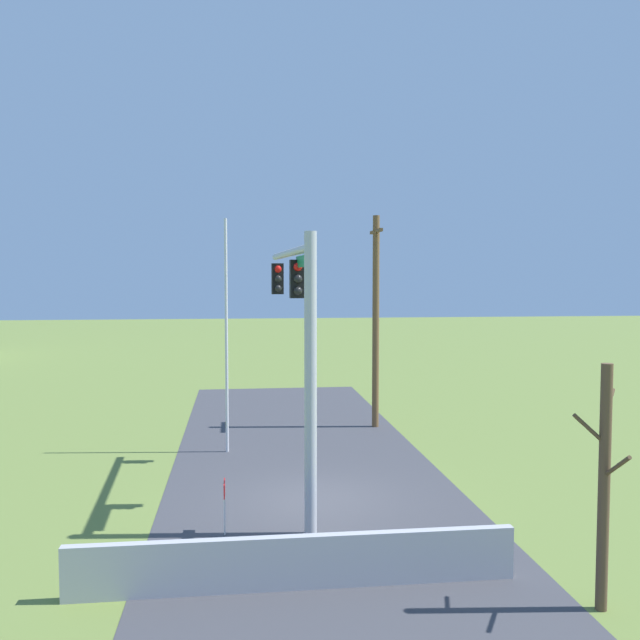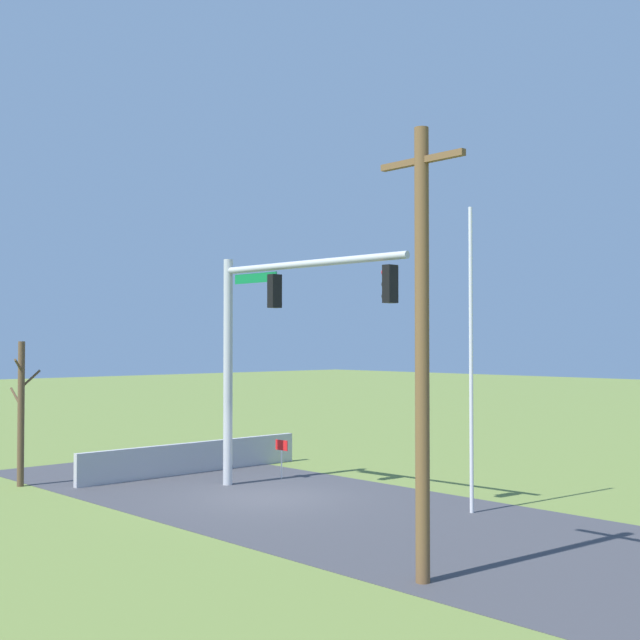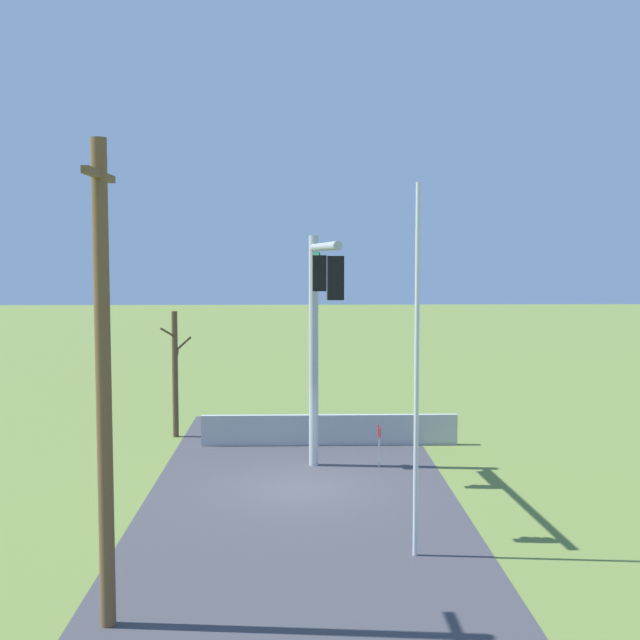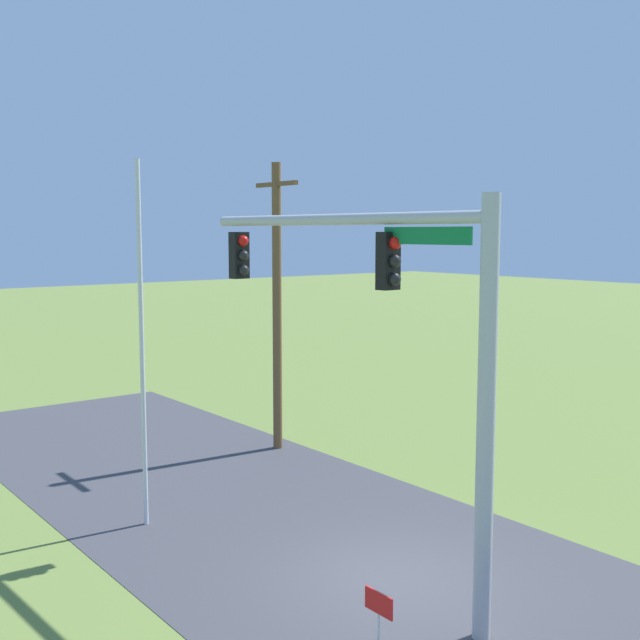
# 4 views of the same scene
# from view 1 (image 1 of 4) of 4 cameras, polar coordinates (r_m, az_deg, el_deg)

# --- Properties ---
(ground_plane) EXTENTS (160.00, 160.00, 0.00)m
(ground_plane) POSITION_cam_1_polar(r_m,az_deg,el_deg) (18.28, -0.38, -14.88)
(ground_plane) COLOR olive
(road_surface) EXTENTS (28.00, 8.00, 0.01)m
(road_surface) POSITION_cam_1_polar(r_m,az_deg,el_deg) (22.09, -1.59, -11.61)
(road_surface) COLOR #3D3D42
(road_surface) RESTS_ON ground_plane
(sidewalk_corner) EXTENTS (6.00, 6.00, 0.01)m
(sidewalk_corner) POSITION_cam_1_polar(r_m,az_deg,el_deg) (15.07, -0.36, -18.99)
(sidewalk_corner) COLOR #B7B5AD
(sidewalk_corner) RESTS_ON ground_plane
(retaining_fence) EXTENTS (0.20, 8.39, 1.01)m
(retaining_fence) POSITION_cam_1_polar(r_m,az_deg,el_deg) (13.34, -2.11, -19.75)
(retaining_fence) COLOR #A8A8AD
(retaining_fence) RESTS_ON ground_plane
(signal_mast) EXTENTS (6.98, 0.69, 6.81)m
(signal_mast) POSITION_cam_1_polar(r_m,az_deg,el_deg) (16.73, -1.82, 0.03)
(signal_mast) COLOR #B2B5BA
(signal_mast) RESTS_ON ground_plane
(flagpole) EXTENTS (0.10, 0.10, 7.73)m
(flagpole) POSITION_cam_1_polar(r_m,az_deg,el_deg) (22.47, -7.89, -1.38)
(flagpole) COLOR silver
(flagpole) RESTS_ON ground_plane
(utility_pole) EXTENTS (1.90, 0.26, 8.17)m
(utility_pole) POSITION_cam_1_polar(r_m,az_deg,el_deg) (26.14, 4.72, 0.18)
(utility_pole) COLOR brown
(utility_pole) RESTS_ON ground_plane
(bare_tree) EXTENTS (1.27, 1.02, 4.33)m
(bare_tree) POSITION_cam_1_polar(r_m,az_deg,el_deg) (12.96, 22.82, -12.67)
(bare_tree) COLOR brown
(bare_tree) RESTS_ON ground_plane
(open_sign) EXTENTS (0.56, 0.04, 1.22)m
(open_sign) POSITION_cam_1_polar(r_m,az_deg,el_deg) (15.84, -8.06, -14.41)
(open_sign) COLOR silver
(open_sign) RESTS_ON ground_plane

